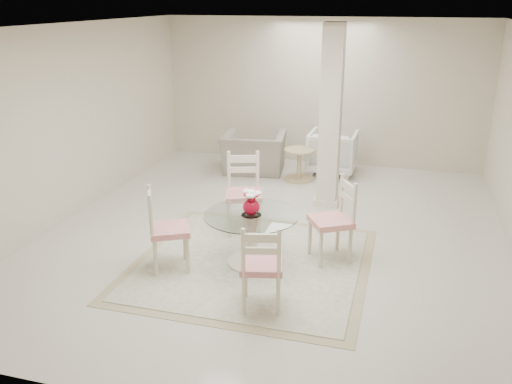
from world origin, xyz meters
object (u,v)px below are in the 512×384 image
(dining_chair_north, at_px, (244,187))
(dining_chair_east, at_px, (337,214))
(dining_chair_south, at_px, (261,261))
(column, at_px, (331,118))
(red_vase, at_px, (251,203))
(dining_chair_west, at_px, (163,224))
(recliner_taupe, at_px, (254,153))
(side_table, at_px, (299,166))
(armchair_white, at_px, (333,152))
(dining_table, at_px, (251,239))

(dining_chair_north, bearing_deg, dining_chair_east, -40.48)
(dining_chair_south, bearing_deg, column, -106.87)
(red_vase, bearing_deg, dining_chair_west, -157.16)
(dining_chair_north, xyz_separation_m, dining_chair_west, (-0.55, -1.35, -0.05))
(recliner_taupe, bearing_deg, dining_chair_east, 113.94)
(red_vase, xyz_separation_m, side_table, (-0.10, 3.30, -0.54))
(dining_chair_north, relative_size, dining_chair_south, 1.13)
(dining_chair_west, bearing_deg, dining_chair_south, -140.47)
(dining_chair_east, bearing_deg, recliner_taupe, -179.19)
(dining_chair_north, bearing_deg, column, 36.58)
(column, xyz_separation_m, recliner_taupe, (-1.54, 1.27, -0.99))
(dining_chair_north, relative_size, armchair_white, 1.40)
(dining_table, relative_size, dining_chair_south, 1.05)
(dining_chair_north, xyz_separation_m, dining_chair_south, (0.77, -1.90, -0.07))
(dining_chair_west, bearing_deg, side_table, -40.81)
(column, relative_size, dining_table, 2.43)
(dining_chair_east, xyz_separation_m, dining_chair_south, (-0.56, -1.35, -0.04))
(red_vase, bearing_deg, dining_chair_south, -68.14)
(red_vase, xyz_separation_m, dining_chair_west, (-0.94, -0.40, -0.21))
(recliner_taupe, xyz_separation_m, armchair_white, (1.39, 0.34, 0.03))
(dining_chair_east, height_order, armchair_white, dining_chair_east)
(dining_chair_west, relative_size, armchair_white, 1.29)
(recliner_taupe, bearing_deg, dining_chair_west, 83.06)
(dining_chair_north, height_order, recliner_taupe, dining_chair_north)
(dining_table, distance_m, armchair_white, 3.90)
(armchair_white, bearing_deg, dining_table, 85.50)
(dining_chair_south, relative_size, recliner_taupe, 0.95)
(dining_chair_north, bearing_deg, dining_chair_west, -130.30)
(dining_chair_west, relative_size, side_table, 2.00)
(red_vase, distance_m, dining_chair_west, 1.04)
(dining_chair_east, distance_m, armchair_white, 3.53)
(dining_chair_west, relative_size, recliner_taupe, 0.99)
(column, xyz_separation_m, armchair_white, (-0.16, 1.60, -0.96))
(dining_table, relative_size, recliner_taupe, 1.00)
(armchair_white, bearing_deg, recliner_taupe, 15.08)
(side_table, bearing_deg, red_vase, -88.27)
(dining_chair_west, height_order, armchair_white, dining_chair_west)
(column, relative_size, dining_chair_south, 2.56)
(armchair_white, xyz_separation_m, side_table, (-0.50, -0.58, -0.13))
(column, height_order, dining_chair_south, column)
(dining_chair_east, height_order, dining_chair_south, dining_chair_east)
(dining_table, height_order, red_vase, red_vase)
(red_vase, relative_size, dining_chair_north, 0.25)
(dining_chair_west, height_order, dining_chair_south, dining_chair_west)
(red_vase, relative_size, dining_chair_west, 0.27)
(red_vase, bearing_deg, dining_table, 161.57)
(red_vase, bearing_deg, armchair_white, 84.15)
(dining_table, bearing_deg, dining_chair_west, -157.12)
(column, distance_m, dining_table, 2.56)
(side_table, bearing_deg, dining_chair_west, -102.85)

